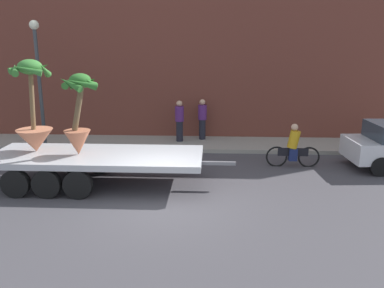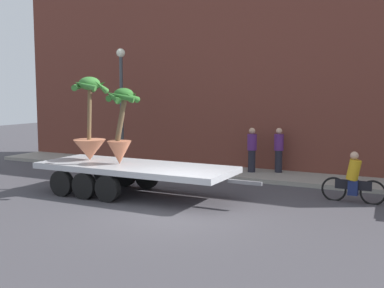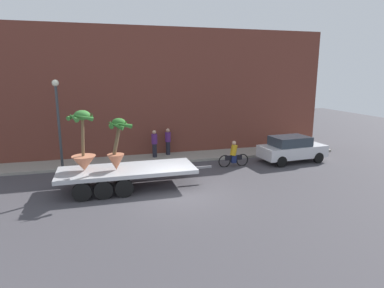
{
  "view_description": "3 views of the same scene",
  "coord_description": "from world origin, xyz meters",
  "views": [
    {
      "loc": [
        1.29,
        -9.87,
        4.25
      ],
      "look_at": [
        0.7,
        1.73,
        1.22
      ],
      "focal_mm": 37.28,
      "sensor_mm": 36.0,
      "label": 1
    },
    {
      "loc": [
        6.06,
        -10.85,
        3.28
      ],
      "look_at": [
        -0.61,
        2.31,
        1.61
      ],
      "focal_mm": 44.37,
      "sensor_mm": 36.0,
      "label": 2
    },
    {
      "loc": [
        -3.17,
        -13.59,
        5.31
      ],
      "look_at": [
        1.05,
        1.52,
        1.91
      ],
      "focal_mm": 30.72,
      "sensor_mm": 36.0,
      "label": 3
    }
  ],
  "objects": [
    {
      "name": "pedestrian_far_left",
      "position": [
        0.89,
        6.69,
        1.04
      ],
      "size": [
        0.36,
        0.36,
        1.71
      ],
      "color": "black",
      "rests_on": "sidewalk"
    },
    {
      "name": "flatbed_trailer",
      "position": [
        -2.39,
        1.35,
        0.77
      ],
      "size": [
        7.27,
        2.37,
        0.98
      ],
      "color": "#B7BABF",
      "rests_on": "ground"
    },
    {
      "name": "potted_palm_rear",
      "position": [
        -2.54,
        1.22,
        2.1
      ],
      "size": [
        1.17,
        1.16,
        2.37
      ],
      "color": "#B26647",
      "rests_on": "flatbed_trailer"
    },
    {
      "name": "potted_palm_middle",
      "position": [
        -4.01,
        1.52,
        2.03
      ],
      "size": [
        1.24,
        1.25,
        2.74
      ],
      "color": "#C17251",
      "rests_on": "flatbed_trailer"
    },
    {
      "name": "pedestrian_near_gate",
      "position": [
        -0.05,
        6.28,
        1.04
      ],
      "size": [
        0.36,
        0.36,
        1.71
      ],
      "color": "black",
      "rests_on": "sidewalk"
    },
    {
      "name": "cyclist",
      "position": [
        4.1,
        3.48,
        0.67
      ],
      "size": [
        1.84,
        0.34,
        1.54
      ],
      "color": "black",
      "rests_on": "ground"
    },
    {
      "name": "street_lamp",
      "position": [
        -5.39,
        5.3,
        3.23
      ],
      "size": [
        0.36,
        0.36,
        4.83
      ],
      "color": "#383D42",
      "rests_on": "sidewalk"
    },
    {
      "name": "sidewalk",
      "position": [
        0.0,
        6.1,
        0.07
      ],
      "size": [
        24.0,
        2.2,
        0.15
      ],
      "primitive_type": "cube",
      "color": "gray",
      "rests_on": "ground"
    },
    {
      "name": "ground_plane",
      "position": [
        0.0,
        0.0,
        0.0
      ],
      "size": [
        60.0,
        60.0,
        0.0
      ],
      "primitive_type": "plane",
      "color": "#423F44"
    },
    {
      "name": "building_facade",
      "position": [
        0.0,
        7.8,
        4.07
      ],
      "size": [
        24.0,
        1.2,
        8.13
      ],
      "primitive_type": "cube",
      "color": "brown",
      "rests_on": "ground"
    }
  ]
}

